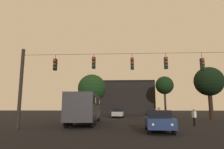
{
  "coord_description": "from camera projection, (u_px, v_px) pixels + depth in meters",
  "views": [
    {
      "loc": [
        -0.4,
        -4.33,
        1.72
      ],
      "look_at": [
        -1.19,
        10.39,
        4.17
      ],
      "focal_mm": 31.81,
      "sensor_mm": 36.0,
      "label": 1
    }
  ],
  "objects": [
    {
      "name": "pedestrian_crossing_left",
      "position": [
        194.0,
        116.0,
        18.61
      ],
      "size": [
        0.35,
        0.42,
        1.57
      ],
      "color": "black",
      "rests_on": "ground"
    },
    {
      "name": "city_bus",
      "position": [
        86.0,
        106.0,
        21.42
      ],
      "size": [
        3.09,
        11.12,
        3.0
      ],
      "color": "#2D2D33",
      "rests_on": "ground"
    },
    {
      "name": "overhead_signal_span",
      "position": [
        128.0,
        79.0,
        15.96
      ],
      "size": [
        17.9,
        0.44,
        6.6
      ],
      "color": "black",
      "rests_on": "ground"
    },
    {
      "name": "tree_left_silhouette",
      "position": [
        209.0,
        82.0,
        27.69
      ],
      "size": [
        4.03,
        4.03,
        7.33
      ],
      "color": "black",
      "rests_on": "ground"
    },
    {
      "name": "car_near_right",
      "position": [
        158.0,
        120.0,
        14.34
      ],
      "size": [
        2.07,
        4.43,
        1.52
      ],
      "color": "navy",
      "rests_on": "ground"
    },
    {
      "name": "corner_building",
      "position": [
        125.0,
        98.0,
        53.79
      ],
      "size": [
        14.32,
        11.22,
        8.38
      ],
      "color": "black",
      "rests_on": "ground"
    },
    {
      "name": "tree_right_far",
      "position": [
        164.0,
        85.0,
        43.08
      ],
      "size": [
        3.89,
        3.89,
        8.42
      ],
      "color": "#2D2116",
      "rests_on": "ground"
    },
    {
      "name": "pedestrian_crossing_right",
      "position": [
        156.0,
        116.0,
        18.84
      ],
      "size": [
        0.26,
        0.37,
        1.64
      ],
      "color": "black",
      "rests_on": "ground"
    },
    {
      "name": "ground_plane",
      "position": [
        126.0,
        120.0,
        28.09
      ],
      "size": [
        168.0,
        168.0,
        0.0
      ],
      "primitive_type": "plane",
      "color": "black",
      "rests_on": "ground"
    },
    {
      "name": "pedestrian_crossing_center",
      "position": [
        159.0,
        115.0,
        17.81
      ],
      "size": [
        0.3,
        0.4,
        1.75
      ],
      "color": "black",
      "rests_on": "ground"
    },
    {
      "name": "tree_behind_building",
      "position": [
        92.0,
        88.0,
        41.59
      ],
      "size": [
        5.87,
        5.87,
        8.6
      ],
      "color": "black",
      "rests_on": "ground"
    },
    {
      "name": "car_far_left",
      "position": [
        118.0,
        113.0,
        33.9
      ],
      "size": [
        2.01,
        4.41,
        1.52
      ],
      "color": "#99999E",
      "rests_on": "ground"
    }
  ]
}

